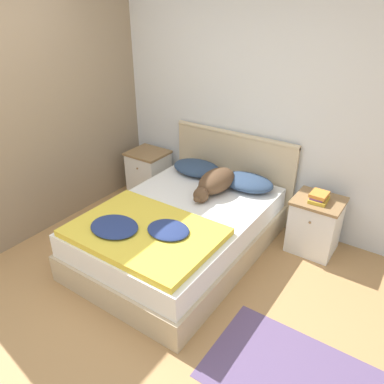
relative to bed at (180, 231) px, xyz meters
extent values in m
plane|color=tan|center=(0.00, -1.03, -0.24)|extent=(16.00, 16.00, 0.00)
cube|color=silver|center=(0.00, 1.10, 1.04)|extent=(9.00, 0.06, 2.55)
cube|color=gray|center=(-1.50, 0.02, 1.04)|extent=(0.06, 3.10, 2.55)
cube|color=#C6B28E|center=(0.00, 0.00, -0.11)|extent=(1.40, 2.01, 0.27)
cube|color=white|center=(0.00, 0.00, 0.14)|extent=(1.34, 1.95, 0.22)
cube|color=#C6B28E|center=(0.00, 1.03, 0.23)|extent=(1.48, 0.04, 0.94)
cylinder|color=#C6B28E|center=(0.00, 1.03, 0.70)|extent=(1.48, 0.06, 0.06)
cube|color=white|center=(-1.07, 0.79, 0.03)|extent=(0.44, 0.40, 0.54)
cube|color=#937047|center=(-1.07, 0.79, 0.31)|extent=(0.46, 0.42, 0.03)
sphere|color=#937047|center=(-1.07, 0.58, 0.18)|extent=(0.02, 0.02, 0.02)
cube|color=white|center=(1.07, 0.79, 0.03)|extent=(0.44, 0.40, 0.54)
cube|color=#937047|center=(1.07, 0.79, 0.31)|extent=(0.46, 0.42, 0.03)
sphere|color=#937047|center=(1.07, 0.58, 0.18)|extent=(0.02, 0.02, 0.02)
ellipsoid|color=navy|center=(-0.32, 0.76, 0.32)|extent=(0.57, 0.39, 0.13)
ellipsoid|color=navy|center=(0.32, 0.76, 0.32)|extent=(0.57, 0.39, 0.13)
cube|color=yellow|center=(0.00, -0.51, 0.28)|extent=(1.24, 0.89, 0.06)
ellipsoid|color=navy|center=(-0.22, -0.64, 0.33)|extent=(0.43, 0.36, 0.05)
ellipsoid|color=navy|center=(0.19, -0.42, 0.32)|extent=(0.37, 0.31, 0.05)
ellipsoid|color=brown|center=(0.08, 0.53, 0.36)|extent=(0.30, 0.52, 0.22)
sphere|color=brown|center=(0.08, 0.24, 0.32)|extent=(0.15, 0.15, 0.15)
ellipsoid|color=brown|center=(0.08, 0.17, 0.31)|extent=(0.07, 0.09, 0.06)
cone|color=brown|center=(0.04, 0.25, 0.38)|extent=(0.05, 0.05, 0.05)
cone|color=brown|center=(0.12, 0.25, 0.38)|extent=(0.05, 0.05, 0.05)
ellipsoid|color=brown|center=(0.13, 0.76, 0.30)|extent=(0.16, 0.24, 0.08)
cube|color=gold|center=(1.07, 0.76, 0.34)|extent=(0.17, 0.21, 0.03)
cube|color=#703D7F|center=(1.06, 0.76, 0.37)|extent=(0.13, 0.18, 0.02)
cube|color=orange|center=(1.06, 0.76, 0.40)|extent=(0.15, 0.18, 0.03)
cube|color=#604C75|center=(1.43, -0.70, -0.24)|extent=(1.12, 0.79, 0.00)
camera|label=1|loc=(1.82, -2.45, 2.07)|focal=35.00mm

